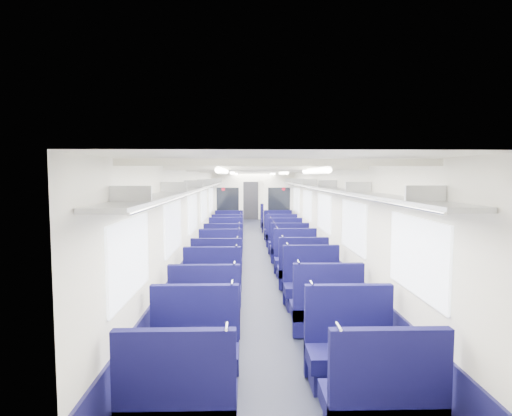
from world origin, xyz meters
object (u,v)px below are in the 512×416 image
Objects in this scene: bulkhead at (253,204)px; seat_16 at (227,237)px; seat_6 at (212,291)px; seat_13 at (289,250)px; seat_15 at (286,244)px; seat_21 at (274,224)px; seat_5 at (326,312)px; seat_18 at (229,232)px; seat_4 at (205,313)px; seat_8 at (217,274)px; seat_7 at (312,288)px; seat_9 at (302,272)px; seat_20 at (231,224)px; end_door at (251,200)px; seat_17 at (281,236)px; seat_2 at (194,354)px; seat_12 at (223,251)px; seat_10 at (220,262)px; seat_23 at (272,221)px; seat_19 at (278,231)px; seat_0 at (178,408)px; seat_22 at (232,221)px; seat_14 at (226,243)px; seat_1 at (383,407)px; seat_11 at (296,261)px.

seat_16 is at bearing -120.02° from bulkhead.
seat_6 is 3.97m from seat_13.
seat_15 and seat_21 have the same top height.
seat_5 is 1.00× the size of seat_18.
seat_8 is (0.00, 2.24, 0.00)m from seat_4.
seat_9 is (0.00, 1.12, 0.00)m from seat_7.
seat_20 is at bearing 114.50° from bulkhead.
end_door reaches higher than seat_17.
seat_2 is 1.00× the size of seat_12.
seat_10 is (-1.66, 3.28, 0.00)m from seat_5.
seat_9 is 8.95m from seat_23.
seat_2 is 1.00× the size of seat_9.
seat_20 is (0.00, 2.10, 0.00)m from seat_18.
seat_10 is at bearing -94.10° from end_door.
seat_6 is at bearing -90.00° from seat_12.
seat_7 is 1.00× the size of seat_19.
seat_19 is at bearing 90.00° from seat_17.
end_door reaches higher than seat_8.
seat_0 is 1.00m from seat_2.
seat_12 is 1.00× the size of seat_20.
seat_10 is 8.13m from seat_23.
end_door reaches higher than seat_19.
bulkhead reaches higher than seat_23.
seat_7 and seat_20 have the same top height.
seat_15 is (1.66, 1.02, 0.00)m from seat_12.
seat_5 is 3.67m from seat_10.
seat_12 is (0.00, 1.27, 0.00)m from seat_10.
seat_22 is at bearing 144.29° from seat_21.
seat_13 is (0.00, 2.35, 0.00)m from seat_9.
seat_9 is 1.00× the size of seat_10.
seat_10 and seat_12 have the same top height.
seat_5 and seat_14 have the same top height.
seat_2 is 1.00× the size of seat_10.
seat_6 is at bearing -90.00° from seat_18.
seat_2 is at bearing -94.94° from bulkhead.
seat_1 is 1.00× the size of seat_13.
seat_10 is 1.00× the size of seat_22.
seat_5 is 1.00× the size of seat_11.
seat_15 is 1.00× the size of seat_21.
seat_13 and seat_14 have the same top height.
bulkhead is at bearing -90.00° from end_door.
seat_12 is 1.00× the size of seat_21.
seat_5 and seat_16 have the same top height.
seat_5 is 1.00× the size of seat_22.
seat_18 is (-1.66, 8.06, 0.00)m from seat_5.
seat_0 is 1.00× the size of seat_13.
seat_7 is 6.93m from seat_19.
bulkhead is 6.25m from seat_8.
seat_15 is (0.00, 7.88, 0.00)m from seat_1.
seat_13 is 1.00× the size of seat_21.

